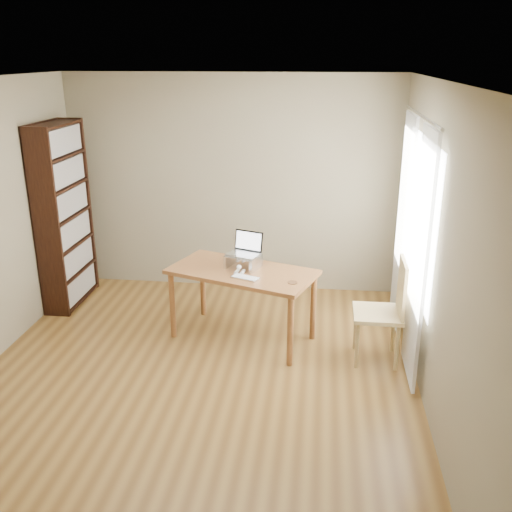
{
  "coord_description": "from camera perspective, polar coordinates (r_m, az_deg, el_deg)",
  "views": [
    {
      "loc": [
        1.08,
        -4.42,
        2.8
      ],
      "look_at": [
        0.46,
        0.83,
        0.91
      ],
      "focal_mm": 40.0,
      "sensor_mm": 36.0,
      "label": 1
    }
  ],
  "objects": [
    {
      "name": "room",
      "position": [
        4.79,
        -6.24,
        1.32
      ],
      "size": [
        4.04,
        4.54,
        2.64
      ],
      "color": "brown",
      "rests_on": "ground"
    },
    {
      "name": "bookshelf",
      "position": [
        6.87,
        -18.65,
        3.84
      ],
      "size": [
        0.3,
        0.9,
        2.1
      ],
      "color": "black",
      "rests_on": "ground"
    },
    {
      "name": "curtains",
      "position": [
        5.53,
        15.19,
        1.81
      ],
      "size": [
        0.03,
        1.9,
        2.25
      ],
      "color": "silver",
      "rests_on": "ground"
    },
    {
      "name": "desk",
      "position": [
        5.74,
        -1.38,
        -2.31
      ],
      "size": [
        1.59,
        1.16,
        0.75
      ],
      "rotation": [
        0.0,
        0.0,
        -0.34
      ],
      "color": "brown",
      "rests_on": "ground"
    },
    {
      "name": "laptop_stand",
      "position": [
        5.75,
        -1.29,
        -0.37
      ],
      "size": [
        0.32,
        0.25,
        0.13
      ],
      "rotation": [
        0.0,
        0.0,
        -0.34
      ],
      "color": "silver",
      "rests_on": "desk"
    },
    {
      "name": "laptop",
      "position": [
        5.76,
        -1.22,
        0.79
      ],
      "size": [
        0.36,
        0.35,
        0.22
      ],
      "rotation": [
        0.0,
        0.0,
        -0.34
      ],
      "color": "silver",
      "rests_on": "laptop_stand"
    },
    {
      "name": "keyboard",
      "position": [
        5.49,
        -1.1,
        -2.18
      ],
      "size": [
        0.29,
        0.2,
        0.02
      ],
      "rotation": [
        0.0,
        0.0,
        -0.37
      ],
      "color": "silver",
      "rests_on": "desk"
    },
    {
      "name": "coaster",
      "position": [
        5.4,
        3.67,
        -2.65
      ],
      "size": [
        0.09,
        0.09,
        0.01
      ],
      "primitive_type": "cylinder",
      "color": "brown",
      "rests_on": "desk"
    },
    {
      "name": "cat",
      "position": [
        5.78,
        -1.11,
        -0.41
      ],
      "size": [
        0.25,
        0.49,
        0.16
      ],
      "rotation": [
        0.0,
        0.0,
        -0.16
      ],
      "color": "#413933",
      "rests_on": "desk"
    },
    {
      "name": "chair",
      "position": [
        5.49,
        12.94,
        -5.02
      ],
      "size": [
        0.45,
        0.45,
        1.02
      ],
      "rotation": [
        0.0,
        0.0,
        -0.0
      ],
      "color": "tan",
      "rests_on": "ground"
    }
  ]
}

